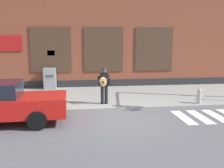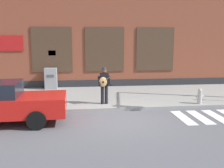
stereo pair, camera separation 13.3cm
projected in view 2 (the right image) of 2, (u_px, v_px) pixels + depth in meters
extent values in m
plane|color=#56565B|center=(121.00, 120.00, 9.94)|extent=(160.00, 160.00, 0.00)
cube|color=gray|center=(109.00, 96.00, 13.83)|extent=(28.00, 5.37, 0.13)
cube|color=brown|center=(102.00, 23.00, 17.74)|extent=(28.00, 4.00, 8.27)
cube|color=#28282B|center=(105.00, 84.00, 16.41)|extent=(28.00, 0.04, 0.55)
cube|color=#473323|center=(52.00, 50.00, 15.67)|extent=(2.39, 0.06, 2.69)
cube|color=black|center=(52.00, 50.00, 15.66)|extent=(2.27, 0.03, 2.57)
cube|color=#473323|center=(105.00, 49.00, 16.04)|extent=(2.39, 0.06, 2.69)
cube|color=black|center=(105.00, 49.00, 16.03)|extent=(2.27, 0.03, 2.57)
cube|color=#473323|center=(155.00, 49.00, 16.40)|extent=(2.39, 0.06, 2.69)
cube|color=black|center=(155.00, 49.00, 16.39)|extent=(2.27, 0.03, 2.57)
cube|color=red|center=(11.00, 43.00, 15.33)|extent=(1.40, 0.04, 0.90)
cube|color=yellow|center=(52.00, 53.00, 15.69)|extent=(0.44, 0.02, 0.30)
cube|color=silver|center=(183.00, 118.00, 10.23)|extent=(0.42, 1.90, 0.01)
cube|color=silver|center=(200.00, 117.00, 10.30)|extent=(0.42, 1.90, 0.01)
cube|color=silver|center=(216.00, 116.00, 10.38)|extent=(0.42, 1.90, 0.01)
cube|color=red|center=(1.00, 105.00, 9.44)|extent=(4.65, 1.97, 0.68)
cube|color=silver|center=(65.00, 98.00, 10.31)|extent=(0.07, 0.24, 0.12)
cube|color=silver|center=(64.00, 105.00, 9.19)|extent=(0.07, 0.24, 0.12)
cylinder|color=black|center=(42.00, 107.00, 10.54)|extent=(0.67, 0.26, 0.66)
cylinder|color=black|center=(37.00, 120.00, 8.83)|extent=(0.67, 0.26, 0.66)
cylinder|color=black|center=(106.00, 95.00, 11.91)|extent=(0.15, 0.15, 0.82)
cylinder|color=black|center=(102.00, 95.00, 11.87)|extent=(0.15, 0.15, 0.82)
cube|color=black|center=(104.00, 80.00, 11.78)|extent=(0.39, 0.24, 0.59)
sphere|color=brown|center=(104.00, 71.00, 11.71)|extent=(0.22, 0.22, 0.22)
cylinder|color=#333338|center=(104.00, 69.00, 11.70)|extent=(0.27, 0.28, 0.02)
cylinder|color=#333338|center=(104.00, 68.00, 11.70)|extent=(0.18, 0.18, 0.09)
cylinder|color=black|center=(110.00, 81.00, 11.73)|extent=(0.11, 0.51, 0.39)
cylinder|color=black|center=(99.00, 81.00, 11.65)|extent=(0.11, 0.51, 0.39)
ellipsoid|color=tan|center=(103.00, 82.00, 11.61)|extent=(0.36, 0.13, 0.44)
cylinder|color=black|center=(103.00, 82.00, 11.55)|extent=(0.09, 0.01, 0.09)
cylinder|color=brown|center=(109.00, 78.00, 11.60)|extent=(0.47, 0.06, 0.34)
cube|color=gray|center=(51.00, 78.00, 15.53)|extent=(0.70, 0.56, 1.24)
cube|color=#4C4C4C|center=(50.00, 76.00, 15.22)|extent=(0.42, 0.02, 0.16)
cylinder|color=#B2ADA8|center=(200.00, 98.00, 11.94)|extent=(0.20, 0.20, 0.55)
sphere|color=#B2ADA8|center=(200.00, 90.00, 11.88)|extent=(0.18, 0.18, 0.18)
cylinder|color=#B2ADA8|center=(197.00, 97.00, 11.91)|extent=(0.10, 0.07, 0.07)
cylinder|color=#B2ADA8|center=(203.00, 96.00, 11.95)|extent=(0.10, 0.07, 0.07)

